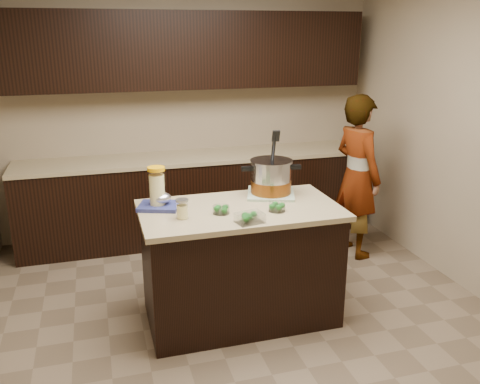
{
  "coord_description": "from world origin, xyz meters",
  "views": [
    {
      "loc": [
        -0.97,
        -3.36,
        2.13
      ],
      "look_at": [
        0.0,
        0.0,
        1.02
      ],
      "focal_mm": 38.0,
      "sensor_mm": 36.0,
      "label": 1
    }
  ],
  "objects_px": {
    "lemonade_pitcher": "(157,189)",
    "island": "(240,263)",
    "person": "(357,177)",
    "stock_pot": "(271,179)"
  },
  "relations": [
    {
      "from": "lemonade_pitcher",
      "to": "person",
      "type": "distance_m",
      "value": 2.13
    },
    {
      "from": "stock_pot",
      "to": "lemonade_pitcher",
      "type": "relative_size",
      "value": 1.56
    },
    {
      "from": "island",
      "to": "stock_pot",
      "type": "xyz_separation_m",
      "value": [
        0.32,
        0.22,
        0.58
      ]
    },
    {
      "from": "island",
      "to": "lemonade_pitcher",
      "type": "height_order",
      "value": "lemonade_pitcher"
    },
    {
      "from": "stock_pot",
      "to": "lemonade_pitcher",
      "type": "height_order",
      "value": "stock_pot"
    },
    {
      "from": "lemonade_pitcher",
      "to": "island",
      "type": "bearing_deg",
      "value": -15.49
    },
    {
      "from": "lemonade_pitcher",
      "to": "stock_pot",
      "type": "bearing_deg",
      "value": 4.14
    },
    {
      "from": "person",
      "to": "stock_pot",
      "type": "bearing_deg",
      "value": 107.68
    },
    {
      "from": "island",
      "to": "stock_pot",
      "type": "relative_size",
      "value": 3.08
    },
    {
      "from": "stock_pot",
      "to": "lemonade_pitcher",
      "type": "distance_m",
      "value": 0.9
    }
  ]
}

